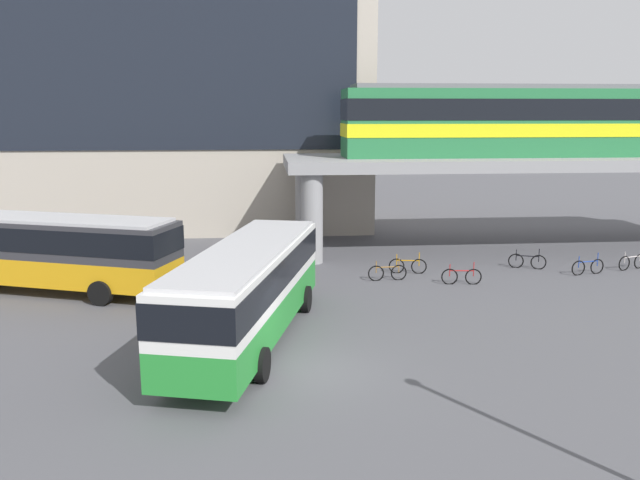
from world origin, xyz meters
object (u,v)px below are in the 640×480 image
bus_main (248,284)px  bicycle_orange (408,266)px  bicycle_blue (588,267)px  bus_secondary (50,246)px  bicycle_brown (387,273)px  bicycle_black (527,261)px  station_building (177,76)px  train (563,120)px  bicycle_red (461,276)px  bicycle_silver (632,262)px

bus_main → bicycle_orange: size_ratio=6.39×
bicycle_blue → bicycle_orange: 8.43m
bus_secondary → bicycle_brown: bearing=2.3°
bicycle_black → bus_main: bearing=-145.9°
station_building → bicycle_blue: size_ratio=13.94×
train → bicycle_black: bearing=-126.6°
train → bicycle_red: size_ratio=13.59×
station_building → bus_secondary: size_ratio=2.19×
bus_secondary → bicycle_red: (17.62, -0.39, -1.63)m
train → bicycle_orange: size_ratio=13.70×
station_building → bicycle_blue: station_building is taller
bicycle_red → bicycle_brown: size_ratio=1.00×
station_building → bicycle_red: 24.17m
bicycle_black → bicycle_orange: size_ratio=0.95×
bus_main → bus_secondary: 10.81m
train → bicycle_brown: bearing=-148.8°
station_building → bicycle_red: station_building is taller
bicycle_red → bicycle_silver: 9.29m
station_building → bicycle_orange: station_building is taller
bicycle_blue → bicycle_silver: same height
bicycle_blue → bus_secondary: bearing=-178.1°
bus_main → bicycle_brown: bearing=50.5°
bicycle_red → bicycle_black: 4.83m
station_building → train: size_ratio=1.01×
bus_secondary → bicycle_red: 17.70m
station_building → bicycle_brown: (11.01, -16.19, -9.47)m
train → bicycle_black: train is taller
bicycle_black → bicycle_brown: size_ratio=0.94×
train → bicycle_blue: size_ratio=13.76×
bus_main → bicycle_black: 16.15m
bus_main → bus_secondary: same height
bicycle_blue → bicycle_silver: (2.63, 0.77, 0.00)m
train → bicycle_brown: (-10.91, -6.60, -6.71)m
bicycle_black → bicycle_orange: same height
bicycle_orange → train: bearing=29.1°
station_building → bicycle_brown: bearing=-55.8°
train → bicycle_red: bearing=-135.8°
bicycle_red → bicycle_black: same height
station_building → bicycle_brown: 21.75m
train → bicycle_red: 12.76m
bus_main → bicycle_silver: bus_main is taller
bus_main → bicycle_orange: (7.30, 8.58, -1.63)m
train → bicycle_blue: (-1.33, -6.37, -6.71)m
bicycle_black → bicycle_brown: bearing=-167.3°
bicycle_red → bicycle_silver: bearing=12.2°
bicycle_blue → bicycle_black: (-2.36, 1.39, 0.00)m
station_building → bicycle_orange: (12.22, -14.99, -9.47)m
bicycle_blue → bicycle_black: bearing=149.5°
bicycle_brown → bicycle_orange: size_ratio=1.01×
bicycle_silver → bicycle_orange: 11.01m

